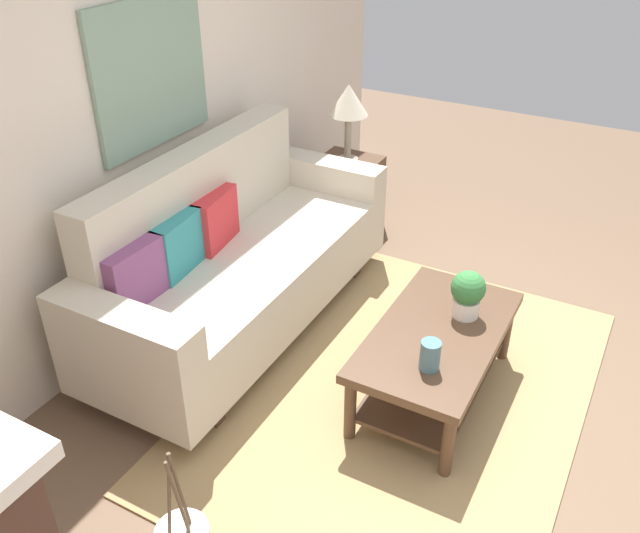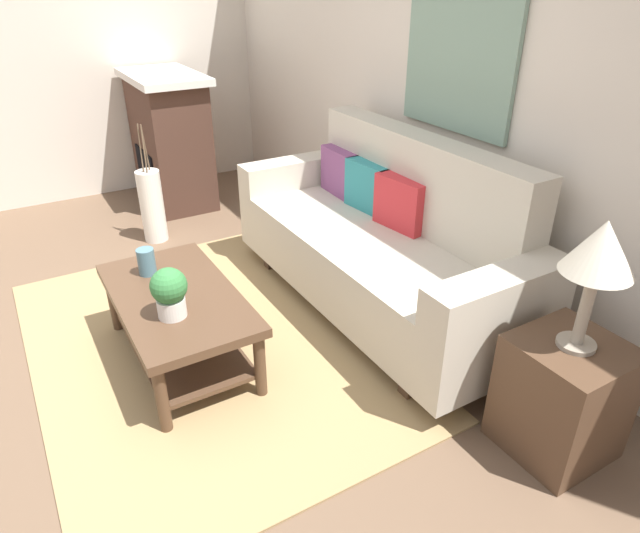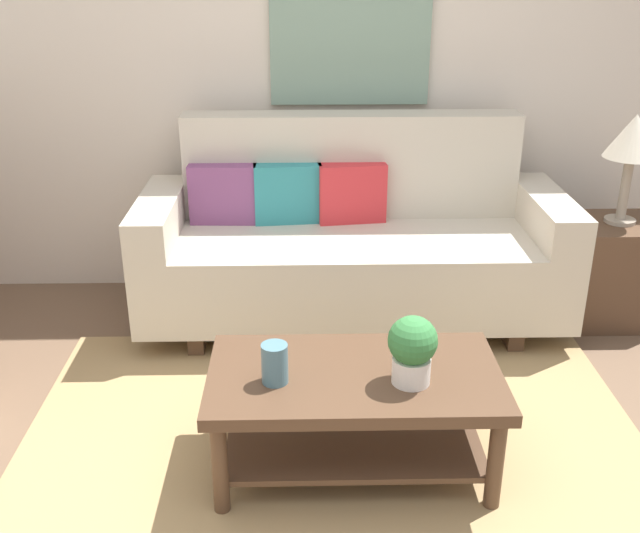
% 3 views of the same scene
% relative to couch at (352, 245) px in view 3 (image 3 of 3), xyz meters
% --- Properties ---
extents(ground_plane, '(9.77, 9.77, 0.00)m').
position_rel_couch_xyz_m(ground_plane, '(-0.14, -1.65, -0.43)').
color(ground_plane, brown).
extents(wall_back, '(5.77, 0.10, 2.70)m').
position_rel_couch_xyz_m(wall_back, '(-0.14, 0.54, 0.92)').
color(wall_back, beige).
rests_on(wall_back, ground_plane).
extents(area_rug, '(2.58, 1.84, 0.01)m').
position_rel_couch_xyz_m(area_rug, '(-0.14, -1.15, -0.42)').
color(area_rug, '#A38456').
rests_on(area_rug, ground_plane).
extents(couch, '(2.21, 0.84, 1.08)m').
position_rel_couch_xyz_m(couch, '(0.00, 0.00, 0.00)').
color(couch, beige).
rests_on(couch, ground_plane).
extents(throw_pillow_plum, '(0.36, 0.13, 0.32)m').
position_rel_couch_xyz_m(throw_pillow_plum, '(-0.69, 0.13, 0.25)').
color(throw_pillow_plum, '#7A4270').
rests_on(throw_pillow_plum, couch).
extents(throw_pillow_teal, '(0.37, 0.15, 0.32)m').
position_rel_couch_xyz_m(throw_pillow_teal, '(-0.34, 0.13, 0.25)').
color(throw_pillow_teal, teal).
rests_on(throw_pillow_teal, couch).
extents(throw_pillow_crimson, '(0.37, 0.17, 0.32)m').
position_rel_couch_xyz_m(throw_pillow_crimson, '(0.00, 0.13, 0.25)').
color(throw_pillow_crimson, red).
rests_on(throw_pillow_crimson, couch).
extents(coffee_table, '(1.10, 0.60, 0.43)m').
position_rel_couch_xyz_m(coffee_table, '(-0.07, -1.30, -0.12)').
color(coffee_table, '#513826').
rests_on(coffee_table, ground_plane).
extents(tabletop_vase, '(0.10, 0.10, 0.15)m').
position_rel_couch_xyz_m(tabletop_vase, '(-0.37, -1.36, 0.08)').
color(tabletop_vase, slate).
rests_on(tabletop_vase, coffee_table).
extents(potted_plant_tabletop, '(0.18, 0.18, 0.26)m').
position_rel_couch_xyz_m(potted_plant_tabletop, '(0.12, -1.37, 0.14)').
color(potted_plant_tabletop, white).
rests_on(potted_plant_tabletop, coffee_table).
extents(side_table, '(0.44, 0.44, 0.56)m').
position_rel_couch_xyz_m(side_table, '(1.40, -0.04, -0.15)').
color(side_table, '#513826').
rests_on(side_table, ground_plane).
extents(table_lamp, '(0.28, 0.28, 0.57)m').
position_rel_couch_xyz_m(table_lamp, '(1.40, -0.04, 0.56)').
color(table_lamp, gray).
rests_on(table_lamp, side_table).
extents(framed_painting, '(0.87, 0.03, 0.79)m').
position_rel_couch_xyz_m(framed_painting, '(0.00, 0.47, 1.05)').
color(framed_painting, gray).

